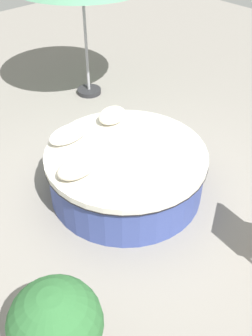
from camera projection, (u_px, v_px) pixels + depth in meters
ground_plane at (126, 190)px, 5.16m from camera, size 16.00×16.00×0.00m
round_bed at (126, 171)px, 4.96m from camera, size 2.02×2.02×0.63m
throw_pillow_0 at (112, 115)px, 5.23m from camera, size 0.40×0.30×0.22m
throw_pillow_1 at (68, 134)px, 4.90m from camera, size 0.55×0.29×0.19m
throw_pillow_2 at (77, 168)px, 4.38m from camera, size 0.50×0.32×0.18m
planter at (57, 329)px, 3.02m from camera, size 0.74×0.74×1.05m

